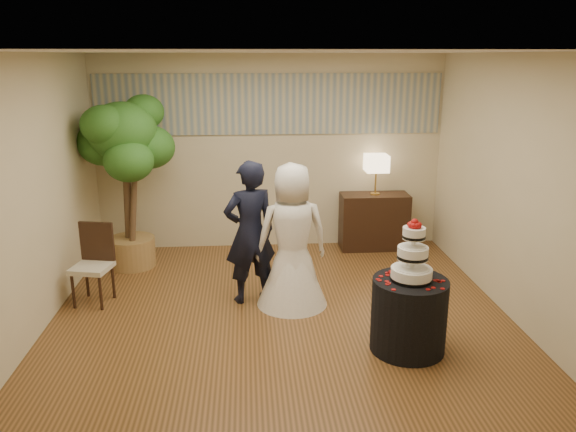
{
  "coord_description": "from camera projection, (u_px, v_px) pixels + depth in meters",
  "views": [
    {
      "loc": [
        -0.35,
        -5.57,
        2.77
      ],
      "look_at": [
        0.1,
        0.4,
        1.05
      ],
      "focal_mm": 35.0,
      "sensor_mm": 36.0,
      "label": 1
    }
  ],
  "objects": [
    {
      "name": "floor",
      "position": [
        282.0,
        319.0,
        6.13
      ],
      "size": [
        5.0,
        5.0,
        0.0
      ],
      "primitive_type": "cube",
      "color": "brown",
      "rests_on": "ground"
    },
    {
      "name": "ceiling",
      "position": [
        281.0,
        52.0,
        5.35
      ],
      "size": [
        5.0,
        5.0,
        0.0
      ],
      "primitive_type": "cube",
      "color": "white",
      "rests_on": "wall_back"
    },
    {
      "name": "wall_back",
      "position": [
        270.0,
        153.0,
        8.13
      ],
      "size": [
        5.0,
        0.06,
        2.8
      ],
      "primitive_type": "cube",
      "color": "beige",
      "rests_on": "ground"
    },
    {
      "name": "wall_front",
      "position": [
        307.0,
        294.0,
        3.34
      ],
      "size": [
        5.0,
        0.06,
        2.8
      ],
      "primitive_type": "cube",
      "color": "beige",
      "rests_on": "ground"
    },
    {
      "name": "wall_left",
      "position": [
        30.0,
        199.0,
        5.56
      ],
      "size": [
        0.06,
        5.0,
        2.8
      ],
      "primitive_type": "cube",
      "color": "beige",
      "rests_on": "ground"
    },
    {
      "name": "wall_right",
      "position": [
        517.0,
        190.0,
        5.92
      ],
      "size": [
        0.06,
        5.0,
        2.8
      ],
      "primitive_type": "cube",
      "color": "beige",
      "rests_on": "ground"
    },
    {
      "name": "mural_border",
      "position": [
        270.0,
        104.0,
        7.92
      ],
      "size": [
        4.9,
        0.02,
        0.85
      ],
      "primitive_type": "cube",
      "color": "gray",
      "rests_on": "wall_back"
    },
    {
      "name": "groom",
      "position": [
        250.0,
        232.0,
        6.36
      ],
      "size": [
        0.7,
        0.57,
        1.66
      ],
      "primitive_type": "imported",
      "rotation": [
        0.0,
        0.0,
        3.47
      ],
      "color": "black",
      "rests_on": "floor"
    },
    {
      "name": "bride",
      "position": [
        292.0,
        236.0,
        6.27
      ],
      "size": [
        0.9,
        0.9,
        1.65
      ],
      "primitive_type": "imported",
      "rotation": [
        0.0,
        0.0,
        3.26
      ],
      "color": "white",
      "rests_on": "floor"
    },
    {
      "name": "cake_table",
      "position": [
        409.0,
        315.0,
        5.39
      ],
      "size": [
        0.89,
        0.89,
        0.73
      ],
      "primitive_type": "cylinder",
      "rotation": [
        0.0,
        0.0,
        -0.27
      ],
      "color": "black",
      "rests_on": "floor"
    },
    {
      "name": "wedding_cake",
      "position": [
        413.0,
        250.0,
        5.21
      ],
      "size": [
        0.39,
        0.39,
        0.6
      ],
      "primitive_type": null,
      "color": "white",
      "rests_on": "cake_table"
    },
    {
      "name": "console",
      "position": [
        374.0,
        221.0,
        8.27
      ],
      "size": [
        0.99,
        0.44,
        0.82
      ],
      "primitive_type": "cube",
      "rotation": [
        0.0,
        0.0,
        -0.01
      ],
      "color": "black",
      "rests_on": "floor"
    },
    {
      "name": "table_lamp",
      "position": [
        376.0,
        175.0,
        8.07
      ],
      "size": [
        0.32,
        0.32,
        0.58
      ],
      "primitive_type": null,
      "color": "beige",
      "rests_on": "console"
    },
    {
      "name": "ficus_tree",
      "position": [
        126.0,
        182.0,
        7.34
      ],
      "size": [
        1.55,
        1.55,
        2.33
      ],
      "primitive_type": null,
      "rotation": [
        0.0,
        0.0,
        2.21
      ],
      "color": "#2B611E",
      "rests_on": "floor"
    },
    {
      "name": "side_chair",
      "position": [
        91.0,
        265.0,
        6.39
      ],
      "size": [
        0.51,
        0.52,
        0.92
      ],
      "primitive_type": null,
      "rotation": [
        0.0,
        0.0,
        -0.21
      ],
      "color": "black",
      "rests_on": "floor"
    }
  ]
}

